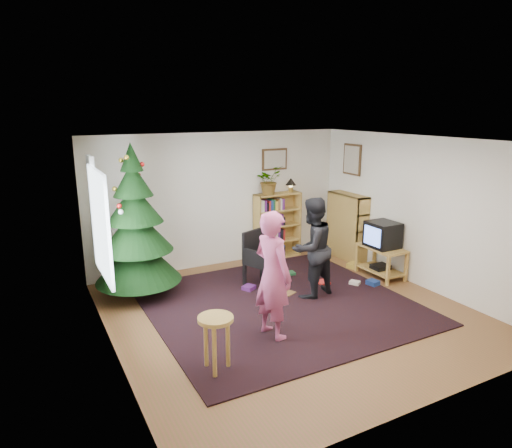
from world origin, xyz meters
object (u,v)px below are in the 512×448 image
bookshelf_right (347,226)px  person_standing (273,275)px  person_by_chair (312,248)px  stool (216,329)px  armchair (261,256)px  bookshelf_back (277,225)px  potted_plant (269,180)px  picture_right (352,159)px  picture_back (275,159)px  tv_stand (381,259)px  table_lamp (291,183)px  crt_tv (383,235)px  christmas_tree (136,234)px

bookshelf_right → person_standing: size_ratio=0.77×
bookshelf_right → person_by_chair: (-1.72, -1.28, 0.14)m
stool → armchair: bearing=50.9°
bookshelf_back → potted_plant: potted_plant is taller
picture_right → person_standing: picture_right is taller
bookshelf_back → picture_back: bearing=90.3°
bookshelf_right → tv_stand: bookshelf_right is taller
picture_back → table_lamp: picture_back is taller
potted_plant → person_standing: bearing=-118.3°
picture_back → person_by_chair: bearing=-104.2°
crt_tv → tv_stand: bearing=-0.0°
armchair → person_by_chair: size_ratio=0.59×
crt_tv → potted_plant: (-1.27, 1.83, 0.80)m
christmas_tree → bookshelf_right: (4.14, -0.02, -0.35)m
picture_right → stool: bearing=-146.4°
bookshelf_right → table_lamp: bearing=51.8°
person_by_chair → table_lamp: bearing=-125.8°
person_standing → armchair: bearing=-34.7°
christmas_tree → table_lamp: bearing=11.9°
tv_stand → person_by_chair: size_ratio=0.53×
stool → table_lamp: size_ratio=2.38×
bookshelf_right → stool: (-3.90, -2.56, -0.14)m
christmas_tree → stool: bearing=-84.7°
tv_stand → person_standing: person_standing is taller
bookshelf_right → bookshelf_back: bearing=59.5°
bookshelf_right → picture_back: bearing=54.9°
potted_plant → table_lamp: potted_plant is taller
christmas_tree → person_standing: christmas_tree is taller
christmas_tree → person_by_chair: 2.75m
stool → potted_plant: bearing=52.5°
picture_back → armchair: picture_back is taller
armchair → person_by_chair: bearing=-82.1°
crt_tv → table_lamp: size_ratio=1.82×
picture_back → stool: 4.57m
picture_right → tv_stand: (-0.26, -1.24, -1.63)m
person_by_chair → tv_stand: bearing=172.5°
armchair → potted_plant: bearing=33.9°
tv_stand → potted_plant: bearing=124.8°
potted_plant → crt_tv: bearing=-55.2°
person_standing → picture_back: bearing=-41.4°
bookshelf_back → person_standing: (-1.73, -2.84, 0.18)m
picture_right → armchair: size_ratio=0.64×
bookshelf_back → stool: bearing=-129.7°
picture_back → crt_tv: 2.52m
person_by_chair → stool: bearing=17.8°
person_by_chair → potted_plant: (0.33, 1.98, 0.77)m
picture_back → person_by_chair: 2.46m
tv_stand → stool: size_ratio=1.27×
armchair → potted_plant: potted_plant is taller
bookshelf_right → potted_plant: potted_plant is taller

